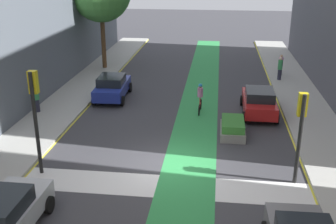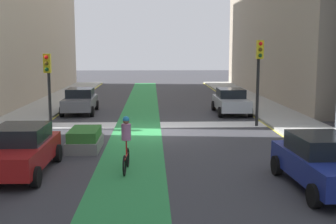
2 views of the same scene
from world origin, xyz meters
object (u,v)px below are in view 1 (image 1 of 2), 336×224
(traffic_signal_near_right, at_px, (301,121))
(median_planter, at_px, (233,128))
(car_blue_left_far, at_px, (112,87))
(pedestrian_sidewalk_right_a, at_px, (280,68))
(car_silver_left_near, at_px, (3,216))
(traffic_signal_near_left, at_px, (35,103))
(pedestrian_sidewalk_left_a, at_px, (36,98))
(car_red_right_far, at_px, (259,102))
(pedestrian_sidewalk_right_b, at_px, (281,65))
(cyclist_in_lane, at_px, (200,98))

(traffic_signal_near_right, xyz_separation_m, median_planter, (-2.45, 4.51, -2.30))
(car_blue_left_far, distance_m, pedestrian_sidewalk_right_a, 12.73)
(traffic_signal_near_right, xyz_separation_m, car_silver_left_near, (-10.20, -4.95, -1.90))
(traffic_signal_near_left, height_order, pedestrian_sidewalk_left_a, traffic_signal_near_left)
(car_silver_left_near, bearing_deg, car_red_right_far, 53.85)
(traffic_signal_near_left, height_order, pedestrian_sidewalk_right_b, traffic_signal_near_left)
(car_blue_left_far, height_order, pedestrian_sidewalk_left_a, pedestrian_sidewalk_left_a)
(traffic_signal_near_right, distance_m, traffic_signal_near_left, 10.81)
(car_silver_left_near, xyz_separation_m, cyclist_in_lane, (5.87, 12.60, 0.17))
(traffic_signal_near_right, bearing_deg, median_planter, 118.56)
(car_red_right_far, bearing_deg, car_blue_left_far, 168.54)
(traffic_signal_near_right, xyz_separation_m, pedestrian_sidewalk_right_b, (1.53, 16.65, -1.75))
(cyclist_in_lane, distance_m, pedestrian_sidewalk_right_a, 9.39)
(traffic_signal_near_right, bearing_deg, pedestrian_sidewalk_right_a, 85.17)
(median_planter, bearing_deg, pedestrian_sidewalk_left_a, 171.17)
(car_silver_left_near, xyz_separation_m, pedestrian_sidewalk_right_b, (11.73, 21.59, 0.15))
(pedestrian_sidewalk_right_b, relative_size, median_planter, 0.70)
(cyclist_in_lane, xyz_separation_m, pedestrian_sidewalk_right_a, (5.61, 7.53, 0.06))
(pedestrian_sidewalk_left_a, xyz_separation_m, pedestrian_sidewalk_right_b, (15.46, 10.36, -0.05))
(car_red_right_far, distance_m, pedestrian_sidewalk_left_a, 13.17)
(pedestrian_sidewalk_left_a, bearing_deg, car_silver_left_near, -71.62)
(traffic_signal_near_right, height_order, car_silver_left_near, traffic_signal_near_right)
(cyclist_in_lane, bearing_deg, pedestrian_sidewalk_right_a, 53.31)
(car_blue_left_far, height_order, median_planter, car_blue_left_far)
(pedestrian_sidewalk_left_a, xyz_separation_m, median_planter, (11.47, -1.78, -0.60))
(traffic_signal_near_left, height_order, cyclist_in_lane, traffic_signal_near_left)
(cyclist_in_lane, relative_size, pedestrian_sidewalk_right_a, 1.08)
(traffic_signal_near_left, bearing_deg, car_silver_left_near, -82.46)
(median_planter, bearing_deg, car_red_right_far, 64.36)
(car_silver_left_near, bearing_deg, median_planter, 50.69)
(car_blue_left_far, xyz_separation_m, car_silver_left_near, (0.03, -14.69, 0.00))
(car_red_right_far, relative_size, pedestrian_sidewalk_right_a, 2.44)
(traffic_signal_near_left, relative_size, median_planter, 1.99)
(car_silver_left_near, relative_size, pedestrian_sidewalk_left_a, 2.52)
(traffic_signal_near_right, xyz_separation_m, car_blue_left_far, (-10.22, 9.75, -1.90))
(car_red_right_far, height_order, pedestrian_sidewalk_right_b, pedestrian_sidewalk_right_b)
(car_blue_left_far, relative_size, pedestrian_sidewalk_left_a, 2.56)
(pedestrian_sidewalk_left_a, height_order, pedestrian_sidewalk_right_b, pedestrian_sidewalk_left_a)
(traffic_signal_near_left, bearing_deg, car_red_right_far, 39.99)
(traffic_signal_near_left, distance_m, pedestrian_sidewalk_left_a, 7.77)
(car_red_right_far, bearing_deg, median_planter, -115.64)
(cyclist_in_lane, height_order, median_planter, cyclist_in_lane)
(car_blue_left_far, relative_size, pedestrian_sidewalk_right_a, 2.48)
(car_silver_left_near, distance_m, pedestrian_sidewalk_left_a, 11.84)
(car_silver_left_near, bearing_deg, pedestrian_sidewalk_right_a, 60.31)
(traffic_signal_near_right, height_order, car_blue_left_far, traffic_signal_near_right)
(traffic_signal_near_left, relative_size, pedestrian_sidewalk_right_a, 2.62)
(pedestrian_sidewalk_left_a, relative_size, median_planter, 0.74)
(pedestrian_sidewalk_right_a, xyz_separation_m, median_planter, (-3.74, -10.67, -0.63))
(car_red_right_far, relative_size, cyclist_in_lane, 2.27)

